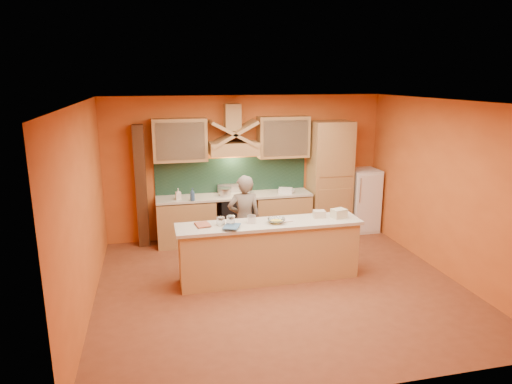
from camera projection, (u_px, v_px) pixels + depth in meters
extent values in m
cube|color=brown|center=(280.00, 286.00, 7.04)|extent=(5.50, 5.00, 0.01)
cube|color=white|center=(283.00, 102.00, 6.35)|extent=(5.50, 5.00, 0.01)
cube|color=#CF6528|center=(246.00, 167.00, 9.06)|extent=(5.50, 0.02, 2.80)
cube|color=#CF6528|center=(354.00, 265.00, 4.33)|extent=(5.50, 0.02, 2.80)
cube|color=#CF6528|center=(84.00, 211.00, 6.10)|extent=(0.02, 5.00, 2.80)
cube|color=#CF6528|center=(446.00, 189.00, 7.30)|extent=(0.02, 5.00, 2.80)
cube|color=#B08450|center=(186.00, 222.00, 8.74)|extent=(1.10, 0.60, 0.86)
cube|color=#B08450|center=(281.00, 216.00, 9.15)|extent=(1.10, 0.60, 0.86)
cube|color=beige|center=(235.00, 196.00, 8.83)|extent=(3.00, 0.62, 0.04)
cube|color=black|center=(235.00, 218.00, 8.94)|extent=(0.60, 0.58, 0.90)
cube|color=#173225|center=(232.00, 175.00, 9.02)|extent=(3.00, 0.03, 0.70)
cube|color=#B08450|center=(234.00, 148.00, 8.65)|extent=(0.92, 0.50, 0.24)
cube|color=#B08450|center=(232.00, 117.00, 8.61)|extent=(0.30, 0.30, 0.50)
cube|color=#B08450|center=(180.00, 140.00, 8.46)|extent=(1.00, 0.35, 0.80)
cube|color=#B08450|center=(283.00, 137.00, 8.90)|extent=(1.00, 0.35, 0.80)
cube|color=#B08450|center=(330.00, 178.00, 9.20)|extent=(0.80, 0.60, 2.30)
cube|color=white|center=(362.00, 200.00, 9.48)|extent=(0.58, 0.60, 1.30)
cube|color=#472816|center=(141.00, 186.00, 8.53)|extent=(0.20, 0.30, 2.30)
cube|color=tan|center=(269.00, 253.00, 7.19)|extent=(2.80, 0.55, 0.88)
cube|color=beige|center=(269.00, 224.00, 7.08)|extent=(2.90, 0.62, 0.05)
imported|color=#70665B|center=(244.00, 220.00, 7.74)|extent=(0.58, 0.40, 1.56)
cylinder|color=silver|center=(225.00, 193.00, 8.76)|extent=(0.28, 0.28, 0.14)
cylinder|color=silver|center=(246.00, 191.00, 8.97)|extent=(0.24, 0.24, 0.13)
imported|color=white|center=(178.00, 194.00, 8.45)|extent=(0.11, 0.11, 0.22)
imported|color=#2E507F|center=(192.00, 195.00, 8.37)|extent=(0.13, 0.13, 0.24)
imported|color=silver|center=(289.00, 191.00, 8.96)|extent=(0.24, 0.24, 0.07)
cube|color=white|center=(285.00, 191.00, 8.96)|extent=(0.32, 0.28, 0.10)
imported|color=#A4533A|center=(196.00, 226.00, 6.88)|extent=(0.25, 0.31, 0.03)
imported|color=#3A5E81|center=(224.00, 226.00, 6.79)|extent=(0.33, 0.37, 0.02)
cylinder|color=white|center=(231.00, 221.00, 6.85)|extent=(0.16, 0.16, 0.17)
cylinder|color=silver|center=(221.00, 221.00, 6.94)|extent=(0.13, 0.13, 0.12)
cube|color=white|center=(252.00, 220.00, 7.05)|extent=(0.15, 0.15, 0.10)
imported|color=white|center=(276.00, 221.00, 7.04)|extent=(0.32, 0.32, 0.07)
cube|color=beige|center=(284.00, 221.00, 7.14)|extent=(0.28, 0.23, 0.02)
cube|color=beige|center=(339.00, 213.00, 7.29)|extent=(0.26, 0.23, 0.14)
cube|color=beige|center=(319.00, 214.00, 7.31)|extent=(0.20, 0.16, 0.11)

